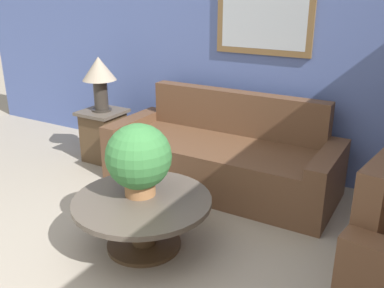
{
  "coord_description": "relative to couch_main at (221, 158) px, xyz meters",
  "views": [
    {
      "loc": [
        1.96,
        -1.26,
        1.88
      ],
      "look_at": [
        0.23,
        1.7,
        0.61
      ],
      "focal_mm": 40.0,
      "sensor_mm": 36.0,
      "label": 1
    }
  ],
  "objects": [
    {
      "name": "side_table",
      "position": [
        -1.46,
        -0.07,
        0.0
      ],
      "size": [
        0.45,
        0.45,
        0.58
      ],
      "color": "#4C3823",
      "rests_on": "ground_plane"
    },
    {
      "name": "coffee_table",
      "position": [
        -0.02,
        -1.27,
        0.0
      ],
      "size": [
        1.03,
        1.03,
        0.41
      ],
      "color": "#4C3823",
      "rests_on": "ground_plane"
    },
    {
      "name": "table_lamp",
      "position": [
        -1.46,
        -0.07,
        0.7
      ],
      "size": [
        0.37,
        0.37,
        0.6
      ],
      "color": "#2D2823",
      "rests_on": "side_table"
    },
    {
      "name": "wall_back",
      "position": [
        -0.24,
        0.61,
        1.01
      ],
      "size": [
        7.45,
        0.09,
        2.6
      ],
      "color": "#5166A8",
      "rests_on": "ground_plane"
    },
    {
      "name": "potted_plant_on_table",
      "position": [
        -0.08,
        -1.22,
        0.41
      ],
      "size": [
        0.49,
        0.49,
        0.55
      ],
      "color": "#9E6B42",
      "rests_on": "coffee_table"
    },
    {
      "name": "couch_main",
      "position": [
        0.0,
        0.0,
        0.0
      ],
      "size": [
        2.25,
        0.9,
        0.89
      ],
      "color": "brown",
      "rests_on": "ground_plane"
    }
  ]
}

